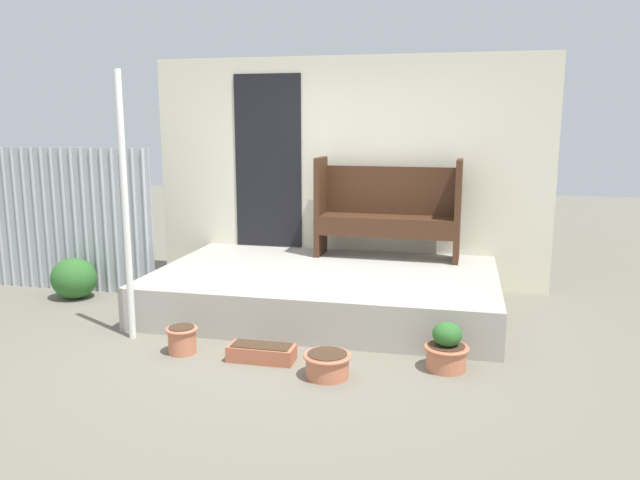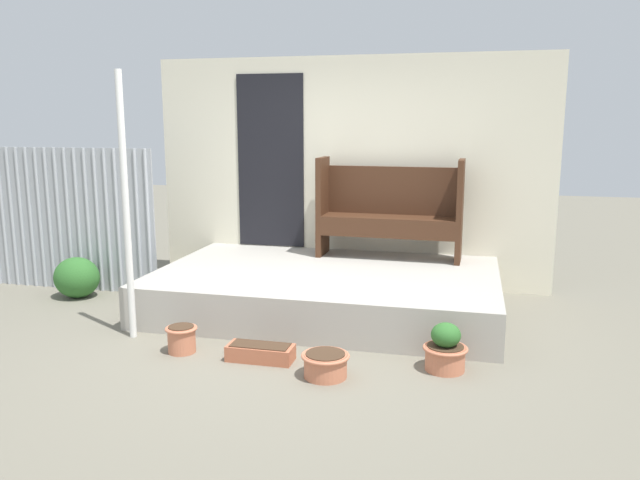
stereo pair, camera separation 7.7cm
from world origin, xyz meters
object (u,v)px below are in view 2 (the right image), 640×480
at_px(support_post, 126,208).
at_px(bench, 390,207).
at_px(planter_box_rect, 260,352).
at_px(flower_pot_left, 182,338).
at_px(flower_pot_middle, 325,364).
at_px(flower_pot_right, 445,350).
at_px(shrub_by_fence, 77,277).

xyz_separation_m(support_post, bench, (2.01, 1.98, -0.19)).
bearing_deg(planter_box_rect, flower_pot_left, 178.49).
xyz_separation_m(flower_pot_middle, flower_pot_right, (0.86, 0.34, 0.06)).
relative_size(bench, planter_box_rect, 2.93).
xyz_separation_m(flower_pot_left, flower_pot_middle, (1.27, -0.21, -0.02)).
xyz_separation_m(bench, flower_pot_middle, (-0.15, -2.44, -0.86)).
bearing_deg(shrub_by_fence, support_post, -38.60).
distance_m(flower_pot_left, planter_box_rect, 0.69).
bearing_deg(flower_pot_right, flower_pot_left, -176.55).
relative_size(flower_pot_left, shrub_by_fence, 0.54).
bearing_deg(flower_pot_left, shrub_by_fence, 146.00).
xyz_separation_m(support_post, flower_pot_right, (2.72, -0.11, -0.99)).
relative_size(flower_pot_left, planter_box_rect, 0.50).
height_order(flower_pot_middle, flower_pot_right, flower_pot_right).
bearing_deg(shrub_by_fence, flower_pot_middle, -25.03).
distance_m(flower_pot_middle, shrub_by_fence, 3.42).
xyz_separation_m(planter_box_rect, shrub_by_fence, (-2.52, 1.25, 0.15)).
relative_size(flower_pot_middle, planter_box_rect, 0.69).
bearing_deg(bench, flower_pot_middle, -92.10).
bearing_deg(bench, shrub_by_fence, -161.69).
relative_size(flower_pot_left, flower_pot_middle, 0.73).
bearing_deg(flower_pot_middle, flower_pot_left, 170.46).
height_order(flower_pot_middle, planter_box_rect, flower_pot_middle).
distance_m(support_post, planter_box_rect, 1.70).
xyz_separation_m(flower_pot_right, shrub_by_fence, (-3.96, 1.10, 0.06)).
relative_size(flower_pot_middle, flower_pot_right, 0.97).
distance_m(bench, planter_box_rect, 2.52).
relative_size(bench, flower_pot_middle, 4.28).
distance_m(flower_pot_left, flower_pot_right, 2.14).
height_order(flower_pot_right, planter_box_rect, flower_pot_right).
bearing_deg(bench, support_post, -134.02).
bearing_deg(flower_pot_middle, planter_box_rect, 161.34).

